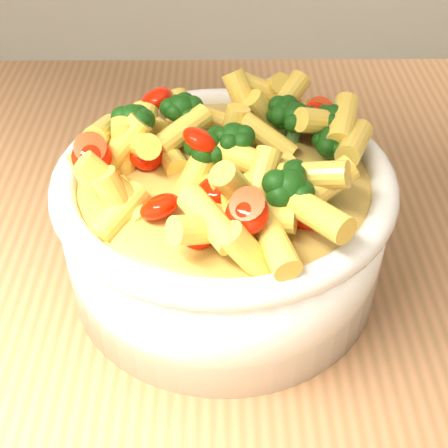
{
  "coord_description": "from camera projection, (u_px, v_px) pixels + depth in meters",
  "views": [
    {
      "loc": [
        -0.1,
        -0.42,
        1.29
      ],
      "look_at": [
        -0.1,
        -0.03,
        0.96
      ],
      "focal_mm": 50.0,
      "sensor_mm": 36.0,
      "label": 1
    }
  ],
  "objects": [
    {
      "name": "table",
      "position": [
        321.0,
        324.0,
        0.64
      ],
      "size": [
        1.2,
        0.8,
        0.9
      ],
      "color": "#AA7149",
      "rests_on": "ground"
    },
    {
      "name": "serving_bowl",
      "position": [
        224.0,
        223.0,
        0.52
      ],
      "size": [
        0.27,
        0.27,
        0.12
      ],
      "color": "white",
      "rests_on": "table"
    },
    {
      "name": "pasta_salad",
      "position": [
        224.0,
        150.0,
        0.47
      ],
      "size": [
        0.21,
        0.21,
        0.05
      ],
      "color": "#FFDC50",
      "rests_on": "serving_bowl"
    }
  ]
}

